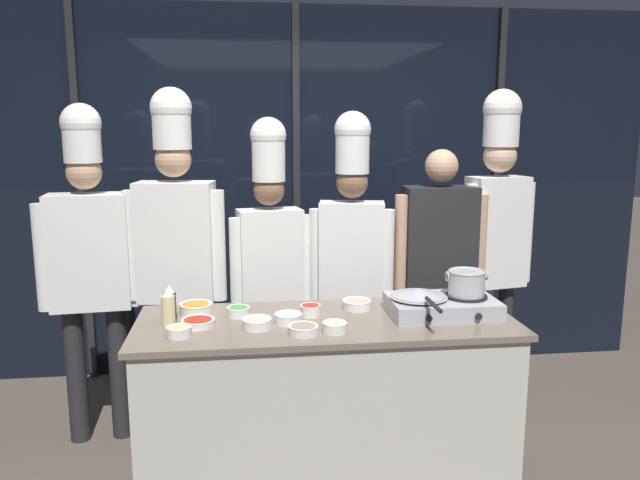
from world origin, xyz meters
TOP-DOWN VIEW (x-y plane):
  - window_wall_back at (0.00, 1.72)m, footprint 5.40×0.09m
  - demo_counter at (0.00, 0.00)m, footprint 1.85×0.70m
  - portable_stove at (0.59, 0.01)m, footprint 0.53×0.36m
  - frying_pan at (0.46, 0.01)m, footprint 0.29×0.49m
  - stock_pot at (0.71, 0.01)m, footprint 0.21×0.18m
  - squeeze_bottle_soy at (-0.76, 0.09)m, footprint 0.06×0.06m
  - squeeze_bottle_oil at (-0.75, 0.00)m, footprint 0.06×0.06m
  - prep_bowl_scallions at (-0.43, 0.11)m, footprint 0.12×0.12m
  - prep_bowl_noodles at (0.01, -0.19)m, footprint 0.12×0.12m
  - prep_bowl_mushrooms at (-0.13, -0.20)m, footprint 0.14×0.14m
  - prep_bowl_bell_pepper at (-0.07, 0.07)m, footprint 0.10×0.10m
  - prep_bowl_chicken at (-0.34, -0.09)m, footprint 0.14×0.14m
  - prep_bowl_shrimp at (0.18, 0.16)m, footprint 0.15×0.15m
  - prep_bowl_rice at (-0.19, -0.03)m, footprint 0.13×0.13m
  - prep_bowl_ginger at (-0.69, -0.16)m, footprint 0.12×0.12m
  - prep_bowl_carrots at (-0.64, 0.20)m, footprint 0.17×0.17m
  - prep_bowl_chili_flakes at (-0.62, -0.02)m, footprint 0.16×0.16m
  - chef_head at (-1.27, 0.72)m, footprint 0.58×0.27m
  - chef_sous at (-0.78, 0.70)m, footprint 0.57×0.28m
  - chef_line at (-0.24, 0.70)m, footprint 0.48×0.26m
  - chef_pastry at (0.24, 0.67)m, footprint 0.49×0.26m
  - person_guest at (0.78, 0.68)m, footprint 0.56×0.23m
  - chef_apprentice at (1.17, 0.78)m, footprint 0.47×0.26m

SIDE VIEW (x-z plane):
  - demo_counter at x=0.00m, z-range 0.00..0.92m
  - prep_bowl_chili_flakes at x=-0.62m, z-range 0.92..0.96m
  - prep_bowl_mushrooms at x=-0.13m, z-range 0.92..0.97m
  - prep_bowl_ginger at x=-0.69m, z-range 0.92..0.97m
  - prep_bowl_shrimp at x=0.18m, z-range 0.92..0.97m
  - prep_bowl_noodles at x=0.01m, z-range 0.92..0.97m
  - prep_bowl_rice at x=-0.19m, z-range 0.92..0.97m
  - prep_bowl_carrots at x=-0.64m, z-range 0.92..0.97m
  - prep_bowl_chicken at x=-0.34m, z-range 0.92..0.97m
  - prep_bowl_scallions at x=-0.43m, z-range 0.93..0.97m
  - prep_bowl_bell_pepper at x=-0.07m, z-range 0.93..0.98m
  - portable_stove at x=0.59m, z-range 0.92..1.02m
  - squeeze_bottle_soy at x=-0.76m, z-range 0.92..1.09m
  - squeeze_bottle_oil at x=-0.75m, z-range 0.92..1.10m
  - frying_pan at x=0.46m, z-range 1.02..1.06m
  - person_guest at x=0.78m, z-range 0.18..1.90m
  - stock_pot at x=0.71m, z-range 1.02..1.15m
  - chef_line at x=-0.24m, z-range 0.17..2.07m
  - chef_pastry at x=0.24m, z-range 0.18..2.11m
  - chef_head at x=-1.27m, z-range 0.16..2.14m
  - chef_sous at x=-0.78m, z-range 0.19..2.25m
  - chef_apprentice at x=1.17m, z-range 0.24..2.31m
  - window_wall_back at x=0.00m, z-range 0.00..2.70m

